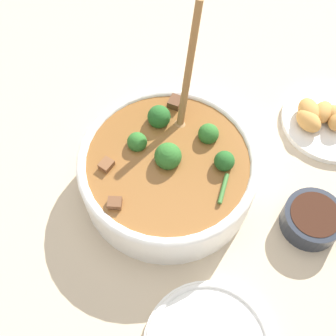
% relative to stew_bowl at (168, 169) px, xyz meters
% --- Properties ---
extents(ground_plane, '(4.00, 4.00, 0.00)m').
position_rel_stew_bowl_xyz_m(ground_plane, '(0.00, -0.00, -0.05)').
color(ground_plane, '#C6B293').
extents(stew_bowl, '(0.29, 0.31, 0.26)m').
position_rel_stew_bowl_xyz_m(stew_bowl, '(0.00, 0.00, 0.00)').
color(stew_bowl, white).
rests_on(stew_bowl, ground_plane).
extents(condiment_bowl, '(0.10, 0.10, 0.04)m').
position_rel_stew_bowl_xyz_m(condiment_bowl, '(0.23, 0.07, -0.03)').
color(condiment_bowl, '#232833').
rests_on(condiment_bowl, ground_plane).
extents(food_plate, '(0.19, 0.19, 0.05)m').
position_rel_stew_bowl_xyz_m(food_plate, '(0.17, 0.28, -0.03)').
color(food_plate, white).
rests_on(food_plate, ground_plane).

